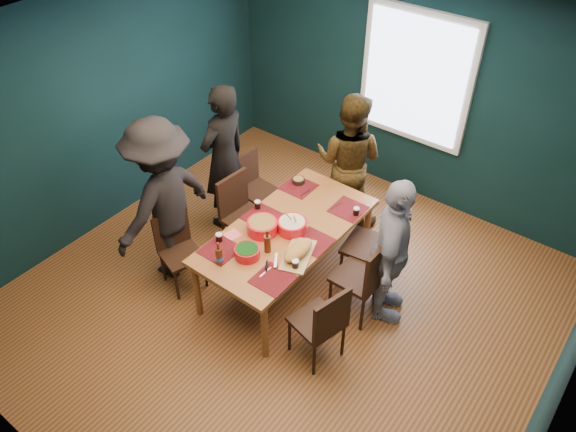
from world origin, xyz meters
name	(u,v)px	position (x,y,z in m)	size (l,w,h in m)	color
room	(301,182)	(0.00, 0.27, 1.37)	(5.01, 5.01, 2.71)	#975C2C
dining_table	(287,234)	(-0.15, 0.25, 0.67)	(0.99, 1.95, 0.74)	#A26730
chair_left_far	(252,182)	(-1.15, 0.89, 0.50)	(0.42, 0.42, 0.85)	black
chair_left_mid	(240,209)	(-0.88, 0.37, 0.55)	(0.46, 0.46, 0.95)	black
chair_left_near	(177,245)	(-1.06, -0.41, 0.49)	(0.48, 0.48, 0.85)	black
chair_right_far	(378,242)	(0.60, 0.78, 0.59)	(0.51, 0.51, 1.01)	black
chair_right_mid	(367,274)	(0.74, 0.35, 0.56)	(0.45, 0.45, 0.97)	black
chair_right_near	(324,321)	(0.72, -0.35, 0.53)	(0.50, 0.50, 0.91)	black
person_far_left	(224,158)	(-1.33, 0.65, 0.89)	(0.65, 0.42, 1.77)	black
person_back	(349,161)	(-0.24, 1.53, 0.82)	(0.80, 0.62, 1.65)	black
person_right	(391,253)	(0.88, 0.51, 0.80)	(0.94, 0.39, 1.61)	white
person_near_left	(163,201)	(-1.27, -0.32, 0.92)	(1.18, 0.68, 1.83)	black
bowl_salad	(262,226)	(-0.32, 0.08, 0.80)	(0.31, 0.31, 0.13)	red
bowl_dumpling	(292,225)	(-0.09, 0.26, 0.80)	(0.29, 0.29, 0.27)	red
bowl_herbs	(247,252)	(-0.20, -0.29, 0.79)	(0.24, 0.24, 0.11)	red
cutting_board	(298,251)	(0.17, 0.00, 0.80)	(0.38, 0.61, 0.13)	tan
small_bowl	(298,180)	(-0.51, 0.94, 0.77)	(0.14, 0.14, 0.06)	black
beer_bottle_a	(219,256)	(-0.35, -0.51, 0.83)	(0.07, 0.07, 0.25)	#4D1D0D
beer_bottle_b	(267,243)	(-0.10, -0.11, 0.84)	(0.07, 0.07, 0.26)	#4D1D0D
cola_glass_a	(219,237)	(-0.56, -0.29, 0.79)	(0.07, 0.07, 0.09)	black
cola_glass_b	(295,264)	(0.25, -0.14, 0.79)	(0.07, 0.07, 0.10)	black
cola_glass_c	(356,211)	(0.28, 0.85, 0.78)	(0.06, 0.06, 0.09)	black
cola_glass_d	(258,204)	(-0.59, 0.33, 0.79)	(0.06, 0.06, 0.09)	black
napkin_a	(314,241)	(0.18, 0.27, 0.74)	(0.14, 0.14, 0.00)	#F9696E
napkin_b	(232,235)	(-0.52, -0.14, 0.74)	(0.14, 0.14, 0.00)	#F9696E
napkin_c	(267,283)	(0.16, -0.44, 0.74)	(0.16, 0.16, 0.00)	#F9696E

